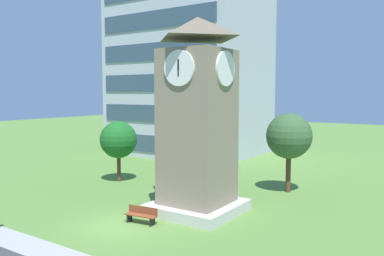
% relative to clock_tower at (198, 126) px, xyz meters
% --- Properties ---
extents(ground_plane, '(160.00, 160.00, 0.00)m').
position_rel_clock_tower_xyz_m(ground_plane, '(-2.09, -4.29, -5.03)').
color(ground_plane, '#567F38').
extents(kerb_strip, '(120.00, 1.60, 0.01)m').
position_rel_clock_tower_xyz_m(kerb_strip, '(-2.09, -8.55, -5.02)').
color(kerb_strip, '#9E9E99').
rests_on(kerb_strip, ground).
extents(office_building, '(15.61, 12.91, 19.20)m').
position_rel_clock_tower_xyz_m(office_building, '(-13.55, 19.48, 4.57)').
color(office_building, '#B7BCC6').
rests_on(office_building, ground).
extents(clock_tower, '(4.71, 4.71, 11.19)m').
position_rel_clock_tower_xyz_m(clock_tower, '(0.00, 0.00, 0.00)').
color(clock_tower, gray).
rests_on(clock_tower, ground).
extents(park_bench, '(1.85, 0.72, 0.88)m').
position_rel_clock_tower_xyz_m(park_bench, '(-1.41, -3.33, -4.57)').
color(park_bench, brown).
rests_on(park_bench, ground).
extents(tree_by_building, '(3.18, 3.18, 5.56)m').
position_rel_clock_tower_xyz_m(tree_by_building, '(2.72, 7.51, -1.09)').
color(tree_by_building, '#513823').
rests_on(tree_by_building, ground).
extents(tree_near_tower, '(2.90, 2.90, 4.75)m').
position_rel_clock_tower_xyz_m(tree_near_tower, '(-9.61, 3.45, -1.75)').
color(tree_near_tower, '#513823').
rests_on(tree_near_tower, ground).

